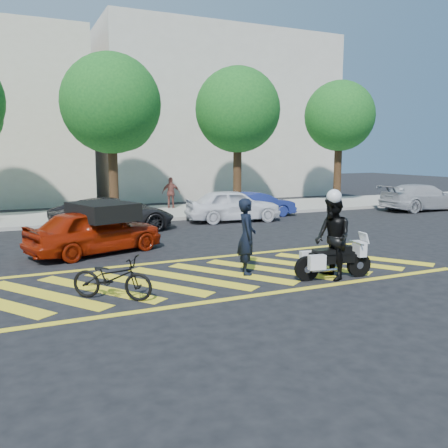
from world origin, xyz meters
name	(u,v)px	position (x,y,z in m)	size (l,w,h in m)	color
ground	(213,276)	(0.00, 0.00, 0.00)	(90.00, 90.00, 0.00)	black
sidewalk	(115,215)	(0.00, 12.00, 0.07)	(60.00, 5.00, 0.15)	#9E998E
crosswalk	(211,276)	(-0.04, 0.00, 0.00)	(12.33, 4.00, 0.01)	yellow
building_right	(214,117)	(9.00, 21.00, 5.50)	(16.00, 8.00, 11.00)	beige
tree_center	(114,107)	(0.13, 12.06, 5.10)	(4.60, 4.60, 7.56)	black
tree_right	(239,113)	(6.63, 12.06, 5.05)	(4.40, 4.40, 7.41)	black
tree_far_right	(341,119)	(13.13, 12.06, 4.94)	(4.00, 4.00, 7.10)	black
officer_bike	(247,236)	(0.86, -0.18, 0.96)	(0.70, 0.46, 1.92)	black
bicycle	(112,278)	(-2.65, -0.89, 0.46)	(0.61, 1.76, 0.92)	black
police_motorcycle	(332,259)	(2.54, -1.45, 0.48)	(2.00, 0.73, 0.88)	black
officer_moto	(333,238)	(2.53, -1.45, 1.01)	(0.98, 0.76, 2.01)	black
red_convertible	(95,231)	(-2.21, 3.89, 0.70)	(1.64, 4.08, 1.39)	maroon
parked_mid_left	(113,214)	(-0.90, 7.80, 0.66)	(2.19, 4.75, 1.32)	black
parked_mid_right	(233,205)	(4.50, 8.29, 0.71)	(1.69, 4.20, 1.43)	white
parked_right	(258,204)	(6.26, 9.20, 0.58)	(1.24, 3.54, 1.17)	navy
parked_far_right	(422,197)	(15.30, 7.80, 0.69)	(1.94, 4.78, 1.39)	#A5A7AD
pedestrian_right	(171,193)	(3.14, 12.95, 0.95)	(0.94, 0.39, 1.61)	brown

